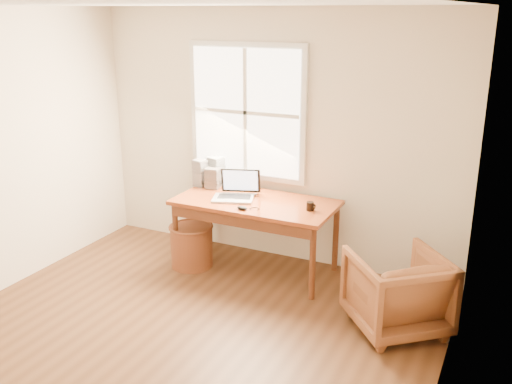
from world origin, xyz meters
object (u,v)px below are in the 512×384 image
(armchair, at_px, (397,292))
(cd_stack_a, at_px, (216,171))
(coffee_mug, at_px, (310,206))
(wicker_stool, at_px, (192,246))
(laptop, at_px, (233,187))
(desk, at_px, (256,203))

(armchair, relative_size, cd_stack_a, 2.41)
(coffee_mug, distance_m, cd_stack_a, 1.26)
(wicker_stool, relative_size, laptop, 1.16)
(armchair, bearing_deg, desk, -58.42)
(wicker_stool, bearing_deg, armchair, -8.25)
(armchair, bearing_deg, wicker_stool, -48.25)
(wicker_stool, relative_size, coffee_mug, 5.25)
(laptop, bearing_deg, desk, -2.26)
(laptop, height_order, cd_stack_a, cd_stack_a)
(cd_stack_a, bearing_deg, laptop, -43.00)
(desk, xyz_separation_m, armchair, (1.55, -0.52, -0.39))
(coffee_mug, bearing_deg, desk, 179.09)
(armchair, bearing_deg, cd_stack_a, -60.78)
(desk, distance_m, laptop, 0.28)
(desk, distance_m, wicker_stool, 0.85)
(laptop, bearing_deg, armchair, -33.57)
(desk, bearing_deg, coffee_mug, -3.42)
(coffee_mug, bearing_deg, cd_stack_a, 166.71)
(armchair, xyz_separation_m, coffee_mug, (-0.96, 0.48, 0.45))
(cd_stack_a, bearing_deg, coffee_mug, -15.81)
(armchair, xyz_separation_m, cd_stack_a, (-2.17, 0.82, 0.57))
(wicker_stool, xyz_separation_m, laptop, (0.43, 0.13, 0.67))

